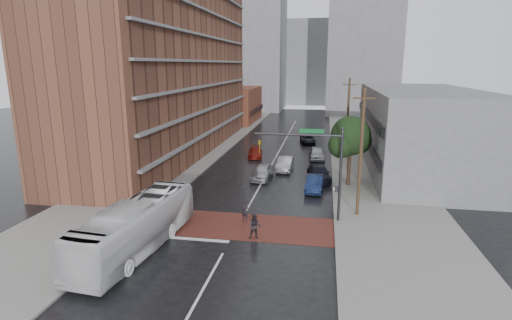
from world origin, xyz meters
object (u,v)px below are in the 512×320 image
(pedestrian_a, at_px, (245,211))
(car_parked_mid, at_px, (319,173))
(car_travel_c, at_px, (255,152))
(suv_travel, at_px, (308,139))
(car_travel_a, at_px, (262,172))
(pedestrian_b, at_px, (255,227))
(car_parked_far, at_px, (317,153))
(car_travel_b, at_px, (285,164))
(car_parked_near, at_px, (315,183))
(transit_bus, at_px, (137,226))

(pedestrian_a, height_order, car_parked_mid, pedestrian_a)
(car_travel_c, bearing_deg, car_parked_mid, -56.35)
(car_travel_c, relative_size, suv_travel, 0.95)
(suv_travel, bearing_deg, car_travel_a, -108.62)
(pedestrian_b, distance_m, suv_travel, 34.87)
(car_parked_far, bearing_deg, car_travel_b, -123.50)
(car_travel_a, xyz_separation_m, car_parked_mid, (5.78, 0.50, -0.03))
(pedestrian_a, height_order, suv_travel, pedestrian_a)
(pedestrian_b, bearing_deg, car_travel_a, 88.55)
(car_travel_c, height_order, car_parked_near, car_parked_near)
(transit_bus, height_order, pedestrian_a, transit_bus)
(suv_travel, height_order, car_parked_far, car_parked_far)
(pedestrian_b, xyz_separation_m, car_travel_a, (-1.78, 14.54, -0.10))
(car_travel_c, xyz_separation_m, car_parked_near, (7.93, -12.88, 0.09))
(pedestrian_a, xyz_separation_m, car_travel_c, (-2.94, 21.35, -0.21))
(car_travel_a, relative_size, car_travel_b, 1.01)
(transit_bus, xyz_separation_m, car_parked_near, (10.80, 14.40, -0.90))
(car_travel_c, xyz_separation_m, car_parked_mid, (8.25, -9.34, 0.13))
(pedestrian_a, distance_m, car_travel_a, 11.52)
(car_parked_mid, bearing_deg, car_travel_a, 176.56)
(suv_travel, distance_m, car_parked_far, 10.58)
(pedestrian_b, distance_m, car_parked_mid, 15.57)
(pedestrian_b, distance_m, car_travel_a, 14.65)
(transit_bus, relative_size, car_parked_mid, 2.24)
(pedestrian_a, bearing_deg, pedestrian_b, -44.34)
(transit_bus, distance_m, car_parked_mid, 21.13)
(car_travel_a, relative_size, suv_travel, 1.01)
(pedestrian_a, distance_m, car_parked_mid, 13.13)
(car_travel_a, bearing_deg, pedestrian_b, -78.86)
(pedestrian_a, relative_size, car_parked_mid, 0.32)
(car_travel_a, height_order, car_travel_c, car_travel_a)
(pedestrian_b, height_order, suv_travel, pedestrian_b)
(transit_bus, height_order, car_travel_c, transit_bus)
(car_parked_mid, bearing_deg, car_travel_c, 123.06)
(transit_bus, xyz_separation_m, car_parked_mid, (11.13, 17.95, -0.87))
(car_travel_a, bearing_deg, car_travel_c, 108.26)
(pedestrian_b, xyz_separation_m, car_parked_mid, (4.01, 15.05, -0.13))
(pedestrian_b, height_order, car_travel_c, pedestrian_b)
(car_travel_a, xyz_separation_m, suv_travel, (3.75, 20.27, -0.15))
(car_travel_a, bearing_deg, car_travel_b, 67.08)
(car_travel_c, bearing_deg, car_parked_near, -66.22)
(transit_bus, bearing_deg, car_parked_mid, 63.31)
(pedestrian_a, height_order, car_travel_c, pedestrian_a)
(car_travel_c, relative_size, car_parked_mid, 0.83)
(car_travel_c, bearing_deg, car_parked_far, -8.00)
(car_travel_b, relative_size, car_parked_far, 0.99)
(transit_bus, bearing_deg, pedestrian_b, 27.27)
(pedestrian_b, relative_size, car_travel_a, 0.38)
(pedestrian_b, distance_m, car_parked_near, 12.08)
(suv_travel, bearing_deg, car_travel_c, -128.94)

